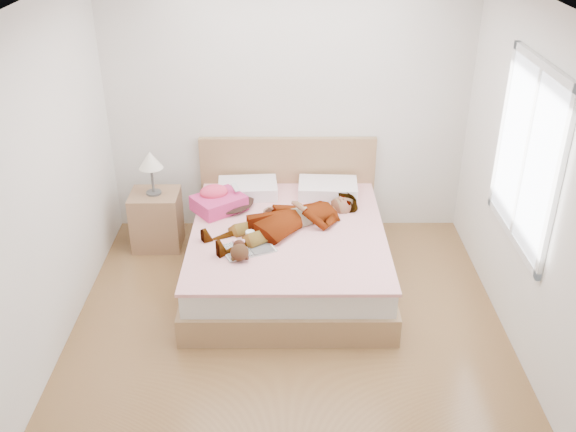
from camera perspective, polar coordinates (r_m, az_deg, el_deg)
The scene contains 11 objects.
ground at distance 5.29m, azimuth 0.03°, elevation -11.08°, with size 4.00×4.00×0.00m, color #523119.
woman at distance 5.79m, azimuth -0.00°, elevation 0.03°, with size 0.60×1.59×0.22m, color white.
hair at distance 6.25m, azimuth -5.25°, elevation 1.44°, with size 0.48×0.59×0.09m, color black.
phone at distance 6.13m, azimuth -4.70°, elevation 2.53°, with size 0.05×0.11×0.01m, color silver.
room_shell at distance 5.10m, azimuth 20.47°, elevation 5.06°, with size 4.00×4.00×4.00m.
bed at distance 5.99m, azimuth -0.01°, elevation -2.75°, with size 1.80×2.08×1.00m.
towel at distance 6.13m, azimuth -6.27°, elevation 1.39°, with size 0.57×0.56×0.24m.
magazine at distance 5.50m, azimuth -3.59°, elevation -2.90°, with size 0.51×0.44×0.03m.
coffee_mug at distance 5.61m, azimuth -3.35°, elevation -1.76°, with size 0.12×0.08×0.09m.
plush_toy at distance 5.35m, azimuth -4.33°, elevation -3.13°, with size 0.17×0.25×0.13m.
nightstand at distance 6.53m, azimuth -11.63°, elevation 0.06°, with size 0.48×0.43×1.02m.
Camera 1 is at (-0.01, -4.11, 3.34)m, focal length 40.00 mm.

